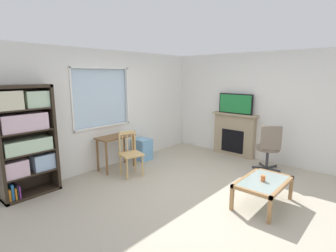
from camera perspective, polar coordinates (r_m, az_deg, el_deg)
name	(u,v)px	position (r m, az deg, el deg)	size (l,w,h in m)	color
ground	(194,191)	(4.77, 5.71, -14.12)	(5.96, 5.56, 0.02)	#B2A893
wall_back_with_window	(114,110)	(6.00, -11.79, 3.49)	(4.96, 0.15, 2.56)	silver
wall_right	(256,107)	(6.59, 18.96, 4.09)	(0.12, 4.76, 2.56)	silver
bookshelf	(25,137)	(4.88, -29.12, -2.16)	(0.90, 0.38, 1.87)	#2D2319
desk_under_window	(116,142)	(5.70, -11.50, -3.59)	(0.82, 0.42, 0.74)	brown
wooden_chair	(130,153)	(5.33, -8.34, -5.97)	(0.51, 0.49, 0.90)	tan
plastic_drawer_unit	(142,149)	(6.33, -5.71, -5.09)	(0.35, 0.40, 0.51)	#72ADDB
fireplace	(234,134)	(6.77, 14.42, -1.81)	(0.26, 1.16, 1.08)	tan
tv	(235,104)	(6.62, 14.68, 4.79)	(0.06, 0.88, 0.50)	black
office_chair	(269,146)	(5.88, 21.42, -4.07)	(0.61, 0.57, 1.00)	#7A6B5B
coffee_table	(263,184)	(4.41, 20.31, -11.88)	(0.99, 0.62, 0.40)	#8C9E99
sippy_cup	(263,178)	(4.35, 20.26, -10.77)	(0.07, 0.07, 0.09)	orange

